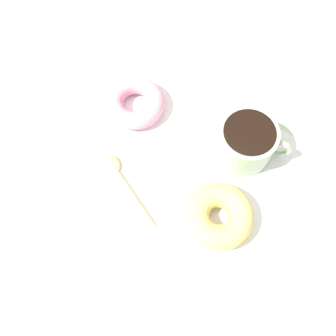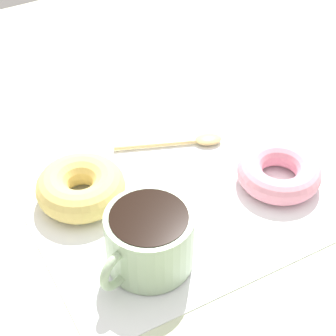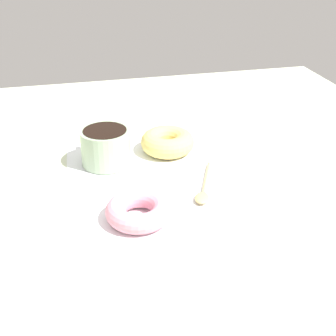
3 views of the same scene
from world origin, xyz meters
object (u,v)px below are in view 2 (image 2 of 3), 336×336
donut_far (279,172)px  donut_near_cup (81,187)px  coffee_cup (149,239)px  spoon (192,141)px

donut_far → donut_near_cup: bearing=-24.0°
coffee_cup → donut_far: 20.16cm
coffee_cup → donut_far: size_ratio=1.13×
coffee_cup → spoon: 21.14cm
coffee_cup → donut_near_cup: 12.71cm
donut_near_cup → donut_far: 24.11cm
coffee_cup → spoon: bearing=-135.8°
donut_near_cup → spoon: 17.33cm
donut_near_cup → donut_far: (-22.03, 9.80, -0.41)cm
donut_far → spoon: donut_far is taller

